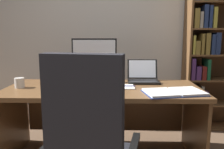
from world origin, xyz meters
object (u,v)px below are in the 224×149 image
notepad (126,87)px  laptop (143,77)px  coffee_mug (20,83)px  keyboard (90,90)px  bookshelf (214,53)px  desk (104,104)px  reading_stand_with_book (57,73)px  monitor (94,60)px  open_binder (174,92)px  pen (128,86)px  computer_mouse (57,89)px

notepad → laptop: bearing=54.8°
laptop → coffee_mug: (-1.22, -0.31, -0.00)m
laptop → keyboard: (-0.53, -0.45, -0.04)m
bookshelf → laptop: bearing=-149.3°
desk → laptop: size_ratio=5.72×
keyboard → reading_stand_with_book: (-0.43, 0.52, 0.07)m
monitor → keyboard: size_ratio=1.14×
desk → open_binder: open_binder is taller
open_binder → notepad: size_ratio=2.70×
monitor → coffee_mug: (-0.70, -0.30, -0.19)m
desk → reading_stand_with_book: size_ratio=6.26×
open_binder → coffee_mug: 1.46m
bookshelf → reading_stand_with_book: size_ratio=6.50×
open_binder → pen: (-0.39, 0.23, 0.00)m
keyboard → pen: (0.35, 0.18, 0.00)m
bookshelf → reading_stand_with_book: 2.00m
bookshelf → keyboard: 1.83m
monitor → reading_stand_with_book: size_ratio=1.59×
computer_mouse → open_binder: computer_mouse is taller
laptop → reading_stand_with_book: laptop is taller
bookshelf → open_binder: bookshelf is taller
bookshelf → keyboard: size_ratio=4.66×
computer_mouse → reading_stand_with_book: bearing=103.7°
computer_mouse → notepad: bearing=16.2°
desk → monitor: size_ratio=3.94×
laptop → computer_mouse: bearing=-151.2°
desk → pen: size_ratio=13.45×
laptop → computer_mouse: laptop is taller
keyboard → pen: 0.40m
laptop → notepad: (-0.19, -0.27, -0.05)m
bookshelf → computer_mouse: 2.08m
reading_stand_with_book → pen: bearing=-23.2°
coffee_mug → open_binder: bearing=-7.7°
keyboard → notepad: (0.33, 0.18, -0.01)m
reading_stand_with_book → open_binder: reading_stand_with_book is taller
reading_stand_with_book → open_binder: size_ratio=0.53×
desk → bookshelf: (1.39, 0.77, 0.46)m
desk → monitor: 0.48m
desk → laptop: (0.42, 0.20, 0.24)m
bookshelf → pen: size_ratio=13.97×
pen → coffee_mug: bearing=-177.9°
laptop → open_binder: size_ratio=0.58×
bookshelf → notepad: bearing=-143.9°
open_binder → notepad: 0.47m
computer_mouse → coffee_mug: size_ratio=1.08×
notepad → coffee_mug: (-1.03, -0.04, 0.04)m
pen → desk: bearing=164.2°
desk → reading_stand_with_book: reading_stand_with_book is taller
open_binder → coffee_mug: bearing=161.0°
coffee_mug → reading_stand_with_book: bearing=53.9°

